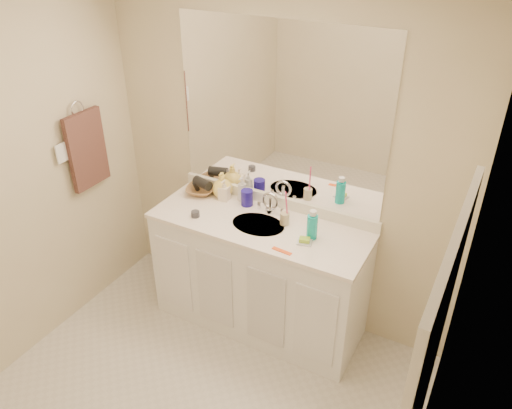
{
  "coord_description": "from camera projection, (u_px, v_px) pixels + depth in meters",
  "views": [
    {
      "loc": [
        1.34,
        -1.49,
        2.7
      ],
      "look_at": [
        0.0,
        0.97,
        1.05
      ],
      "focal_mm": 35.0,
      "sensor_mm": 36.0,
      "label": 1
    }
  ],
  "objects": [
    {
      "name": "dark_jar",
      "position": [
        195.0,
        214.0,
        3.44
      ],
      "size": [
        0.08,
        0.08,
        0.04
      ],
      "primitive_type": "cylinder",
      "rotation": [
        0.0,
        0.0,
        0.43
      ],
      "color": "#35363D",
      "rests_on": "countertop"
    },
    {
      "name": "mirror",
      "position": [
        279.0,
        115.0,
        3.24
      ],
      "size": [
        1.48,
        0.01,
        1.2
      ],
      "primitive_type": "cube",
      "color": "white",
      "rests_on": "wall_back"
    },
    {
      "name": "wall_right",
      "position": [
        433.0,
        367.0,
        1.9
      ],
      "size": [
        0.02,
        2.6,
        2.4
      ],
      "primitive_type": "cube",
      "color": "beige",
      "rests_on": "floor"
    },
    {
      "name": "wall_back",
      "position": [
        279.0,
        165.0,
        3.42
      ],
      "size": [
        2.6,
        0.02,
        2.4
      ],
      "primitive_type": "cube",
      "color": "beige",
      "rests_on": "floor"
    },
    {
      "name": "switch_plate",
      "position": [
        61.0,
        153.0,
        3.35
      ],
      "size": [
        0.01,
        0.08,
        0.13
      ],
      "primitive_type": "cube",
      "color": "white",
      "rests_on": "wall_left"
    },
    {
      "name": "soap_bottle_white",
      "position": [
        242.0,
        189.0,
        3.6
      ],
      "size": [
        0.08,
        0.08,
        0.18
      ],
      "primitive_type": "imported",
      "rotation": [
        0.0,
        0.0,
        -0.15
      ],
      "color": "silver",
      "rests_on": "countertop"
    },
    {
      "name": "orange_comb",
      "position": [
        282.0,
        251.0,
        3.09
      ],
      "size": [
        0.13,
        0.04,
        0.01
      ],
      "primitive_type": "cube",
      "rotation": [
        0.0,
        0.0,
        -0.09
      ],
      "color": "#FF571A",
      "rests_on": "countertop"
    },
    {
      "name": "towel_ring",
      "position": [
        77.0,
        109.0,
        3.37
      ],
      "size": [
        0.01,
        0.11,
        0.11
      ],
      "primitive_type": "torus",
      "rotation": [
        0.0,
        1.57,
        0.0
      ],
      "color": "silver",
      "rests_on": "wall_left"
    },
    {
      "name": "blue_mug",
      "position": [
        247.0,
        198.0,
        3.55
      ],
      "size": [
        0.11,
        0.11,
        0.12
      ],
      "primitive_type": "cylinder",
      "rotation": [
        0.0,
        0.0,
        -0.28
      ],
      "color": "#1E148D",
      "rests_on": "countertop"
    },
    {
      "name": "wicker_basket",
      "position": [
        201.0,
        190.0,
        3.72
      ],
      "size": [
        0.27,
        0.27,
        0.05
      ],
      "primitive_type": "imported",
      "rotation": [
        0.0,
        0.0,
        0.32
      ],
      "color": "brown",
      "rests_on": "countertop"
    },
    {
      "name": "soap_bottle_yellow",
      "position": [
        222.0,
        185.0,
        3.64
      ],
      "size": [
        0.16,
        0.16,
        0.19
      ],
      "primitive_type": "imported",
      "rotation": [
        0.0,
        0.0,
        -0.04
      ],
      "color": "#FDDF62",
      "rests_on": "countertop"
    },
    {
      "name": "faucet",
      "position": [
        270.0,
        205.0,
        3.47
      ],
      "size": [
        0.02,
        0.02,
        0.11
      ],
      "primitive_type": "cylinder",
      "color": "silver",
      "rests_on": "countertop"
    },
    {
      "name": "hand_towel",
      "position": [
        87.0,
        150.0,
        3.51
      ],
      "size": [
        0.04,
        0.32,
        0.55
      ],
      "primitive_type": "cube",
      "color": "#321E1A",
      "rests_on": "towel_ring"
    },
    {
      "name": "vanity_cabinet",
      "position": [
        259.0,
        276.0,
        3.61
      ],
      "size": [
        1.5,
        0.55,
        0.85
      ],
      "primitive_type": "cube",
      "color": "white",
      "rests_on": "floor"
    },
    {
      "name": "tan_cup",
      "position": [
        285.0,
        219.0,
        3.34
      ],
      "size": [
        0.07,
        0.07,
        0.08
      ],
      "primitive_type": "cylinder",
      "rotation": [
        0.0,
        0.0,
        0.2
      ],
      "color": "#C6B68C",
      "rests_on": "countertop"
    },
    {
      "name": "mouthwash_bottle",
      "position": [
        312.0,
        227.0,
        3.18
      ],
      "size": [
        0.07,
        0.07,
        0.16
      ],
      "primitive_type": "cylinder",
      "rotation": [
        0.0,
        0.0,
        -0.07
      ],
      "color": "#0EB2AF",
      "rests_on": "countertop"
    },
    {
      "name": "soap_dish",
      "position": [
        304.0,
        242.0,
        3.17
      ],
      "size": [
        0.11,
        0.1,
        0.01
      ],
      "primitive_type": "cube",
      "rotation": [
        0.0,
        0.0,
        0.26
      ],
      "color": "silver",
      "rests_on": "countertop"
    },
    {
      "name": "countertop",
      "position": [
        260.0,
        225.0,
        3.38
      ],
      "size": [
        1.52,
        0.57,
        0.03
      ],
      "primitive_type": "cube",
      "color": "white",
      "rests_on": "vanity_cabinet"
    },
    {
      "name": "toothbrush",
      "position": [
        287.0,
        205.0,
        3.28
      ],
      "size": [
        0.02,
        0.04,
        0.22
      ],
      "primitive_type": "cylinder",
      "rotation": [
        0.14,
        0.0,
        -0.3
      ],
      "color": "#F03F7D",
      "rests_on": "tan_cup"
    },
    {
      "name": "backsplash",
      "position": [
        277.0,
        201.0,
        3.55
      ],
      "size": [
        1.52,
        0.03,
        0.08
      ],
      "primitive_type": "cube",
      "color": "white",
      "rests_on": "countertop"
    },
    {
      "name": "green_soap",
      "position": [
        305.0,
        240.0,
        3.16
      ],
      "size": [
        0.08,
        0.06,
        0.02
      ],
      "primitive_type": "cube",
      "rotation": [
        0.0,
        0.0,
        0.28
      ],
      "color": "#98C630",
      "rests_on": "soap_dish"
    },
    {
      "name": "soap_bottle_cream",
      "position": [
        224.0,
        190.0,
        3.61
      ],
      "size": [
        0.08,
        0.08,
        0.16
      ],
      "primitive_type": "imported",
      "rotation": [
        0.0,
        0.0,
        0.07
      ],
      "color": "#FFEDCF",
      "rests_on": "countertop"
    },
    {
      "name": "hair_dryer",
      "position": [
        203.0,
        183.0,
        3.68
      ],
      "size": [
        0.16,
        0.11,
        0.07
      ],
      "primitive_type": "cylinder",
      "rotation": [
        0.0,
        1.57,
        -0.27
      ],
      "color": "black",
      "rests_on": "wicker_basket"
    },
    {
      "name": "ceiling",
      "position": [
        129.0,
        6.0,
        1.83
      ],
      "size": [
        2.6,
        2.6,
        0.02
      ],
      "primitive_type": "cube",
      "color": "white",
      "rests_on": "wall_back"
    },
    {
      "name": "sink_basin",
      "position": [
        258.0,
        226.0,
        3.37
      ],
      "size": [
        0.37,
        0.37,
        0.02
      ],
      "primitive_type": "cylinder",
      "color": "#BAB4A3",
      "rests_on": "countertop"
    }
  ]
}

